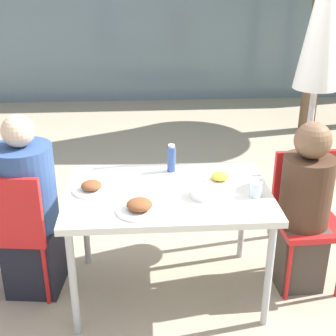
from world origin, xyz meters
name	(u,v)px	position (x,y,z in m)	size (l,w,h in m)	color
ground_plane	(168,290)	(0.00, 0.00, 0.00)	(24.00, 24.00, 0.00)	tan
dining_table	(168,200)	(0.00, 0.00, 0.67)	(1.23, 0.82, 0.73)	silver
chair_left	(18,224)	(-0.92, 0.03, 0.52)	(0.44, 0.44, 0.88)	red
person_left	(29,213)	(-0.87, 0.10, 0.56)	(0.37, 0.37, 1.20)	black
chair_right	(306,208)	(0.91, 0.11, 0.52)	(0.41, 0.41, 0.88)	red
person_right	(303,211)	(0.86, 0.03, 0.54)	(0.32, 0.32, 1.14)	#473D33
closed_umbrella	(322,30)	(1.07, 0.64, 1.58)	(0.36, 0.36, 2.22)	#333333
plate_0	(140,207)	(-0.17, -0.24, 0.76)	(0.26, 0.26, 0.07)	white
plate_1	(220,179)	(0.33, 0.11, 0.76)	(0.20, 0.20, 0.06)	white
plate_2	(92,188)	(-0.46, 0.03, 0.76)	(0.23, 0.23, 0.06)	white
bottle	(171,158)	(0.04, 0.29, 0.82)	(0.06, 0.06, 0.19)	#334C8E
drinking_cup	(256,189)	(0.51, -0.11, 0.78)	(0.07, 0.07, 0.09)	silver
salad_bowl	(203,192)	(0.20, -0.09, 0.76)	(0.15, 0.15, 0.06)	white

